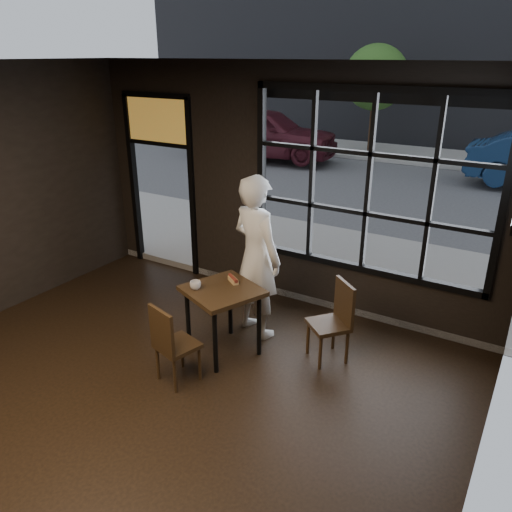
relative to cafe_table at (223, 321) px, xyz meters
The scene contains 14 objects.
floor 1.92m from the cafe_table, 94.91° to the right, with size 6.00×7.00×0.02m, color black.
ceiling 3.37m from the cafe_table, 94.91° to the right, with size 6.00×7.00×0.02m, color black.
wall_right 3.60m from the cafe_table, 33.30° to the right, with size 0.04×7.00×3.20m, color black.
window_frame 2.38m from the cafe_table, 57.54° to the left, with size 3.06×0.12×2.28m, color black.
stained_transom 3.40m from the cafe_table, 144.12° to the left, with size 1.20×0.06×0.70m, color orange.
street_asphalt 22.14m from the cafe_table, 90.41° to the left, with size 60.00×41.00×0.04m, color #545456.
cafe_table is the anchor object (origin of this frame).
chair_near 0.70m from the cafe_table, 98.25° to the right, with size 0.39×0.39×0.91m, color #322112.
chair_window 1.20m from the cafe_table, 24.30° to the left, with size 0.41×0.41×0.94m, color #322112.
man 0.85m from the cafe_table, 82.49° to the left, with size 0.73×0.48×2.01m, color white.
hotdog 0.49m from the cafe_table, 88.14° to the left, with size 0.20×0.08×0.06m, color tan, non-canonical shape.
cup 0.54m from the cafe_table, 147.51° to the right, with size 0.12×0.12×0.10m, color silver.
maroon_car 11.19m from the cafe_table, 118.00° to the left, with size 1.88×4.67×1.59m, color #4C1821.
tree_left 13.12m from the cafe_table, 101.96° to the left, with size 2.08×2.08×3.55m.
Camera 1 is at (3.10, -2.24, 3.28)m, focal length 35.00 mm.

